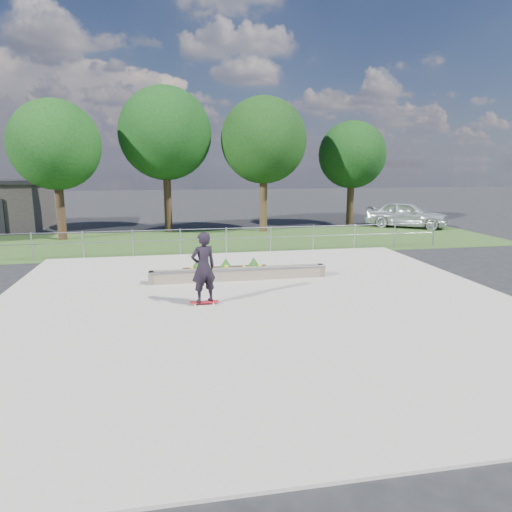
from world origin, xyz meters
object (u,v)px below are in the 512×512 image
(grind_ledge, at_px, (239,274))
(skateboarder, at_px, (203,267))
(planter_bed, at_px, (227,271))
(parked_car, at_px, (406,214))

(grind_ledge, xyz_separation_m, skateboarder, (-1.38, -2.57, 0.86))
(planter_bed, distance_m, parked_car, 16.72)
(planter_bed, distance_m, skateboarder, 3.39)
(grind_ledge, height_order, skateboarder, skateboarder)
(skateboarder, xyz_separation_m, parked_car, (13.71, 13.99, -0.28))
(skateboarder, bearing_deg, grind_ledge, 61.87)
(parked_car, bearing_deg, skateboarder, 170.20)
(grind_ledge, distance_m, parked_car, 16.81)
(skateboarder, bearing_deg, parked_car, 45.57)
(planter_bed, bearing_deg, parked_car, 40.58)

